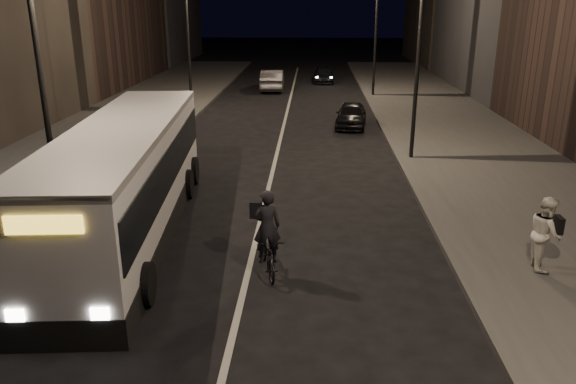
# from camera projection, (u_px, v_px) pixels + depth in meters

# --- Properties ---
(ground) EXTENTS (180.00, 180.00, 0.00)m
(ground) POSITION_uv_depth(u_px,v_px,m) (239.00, 309.00, 12.08)
(ground) COLOR black
(ground) RESTS_ON ground
(sidewalk_right) EXTENTS (7.00, 70.00, 0.16)m
(sidewalk_right) POSITION_uv_depth(u_px,v_px,m) (469.00, 147.00, 24.92)
(sidewalk_right) COLOR #373734
(sidewalk_right) RESTS_ON ground
(sidewalk_left) EXTENTS (7.00, 70.00, 0.16)m
(sidewalk_left) POSITION_uv_depth(u_px,v_px,m) (93.00, 143.00, 25.63)
(sidewalk_left) COLOR #373734
(sidewalk_left) RESTS_ON ground
(streetlight_right_mid) EXTENTS (1.20, 0.44, 8.12)m
(streetlight_right_mid) POSITION_uv_depth(u_px,v_px,m) (414.00, 26.00, 21.44)
(streetlight_right_mid) COLOR black
(streetlight_right_mid) RESTS_ON sidewalk_right
(streetlight_right_far) EXTENTS (1.20, 0.44, 8.12)m
(streetlight_right_far) POSITION_uv_depth(u_px,v_px,m) (373.00, 15.00, 36.55)
(streetlight_right_far) COLOR black
(streetlight_right_far) RESTS_ON sidewalk_right
(streetlight_left_near) EXTENTS (1.20, 0.44, 8.12)m
(streetlight_left_near) POSITION_uv_depth(u_px,v_px,m) (46.00, 39.00, 14.33)
(streetlight_left_near) COLOR black
(streetlight_left_near) RESTS_ON sidewalk_left
(streetlight_left_far) EXTENTS (1.20, 0.44, 8.12)m
(streetlight_left_far) POSITION_uv_depth(u_px,v_px,m) (191.00, 17.00, 31.34)
(streetlight_left_far) COLOR black
(streetlight_left_far) RESTS_ON sidewalk_left
(city_bus) EXTENTS (3.46, 11.77, 3.13)m
(city_bus) POSITION_uv_depth(u_px,v_px,m) (127.00, 175.00, 15.53)
(city_bus) COLOR silver
(city_bus) RESTS_ON ground
(cyclist_on_bicycle) EXTENTS (1.08, 1.99, 2.18)m
(cyclist_on_bicycle) POSITION_uv_depth(u_px,v_px,m) (268.00, 245.00, 13.45)
(cyclist_on_bicycle) COLOR black
(cyclist_on_bicycle) RESTS_ON ground
(pedestrian_woman) EXTENTS (0.76, 0.93, 1.80)m
(pedestrian_woman) POSITION_uv_depth(u_px,v_px,m) (545.00, 233.00, 13.32)
(pedestrian_woman) COLOR beige
(pedestrian_woman) RESTS_ON sidewalk_right
(car_near) EXTENTS (1.90, 3.85, 1.26)m
(car_near) POSITION_uv_depth(u_px,v_px,m) (351.00, 115.00, 29.14)
(car_near) COLOR black
(car_near) RESTS_ON ground
(car_mid) EXTENTS (1.69, 4.58, 1.50)m
(car_mid) POSITION_uv_depth(u_px,v_px,m) (272.00, 80.00, 40.82)
(car_mid) COLOR #3B3A3D
(car_mid) RESTS_ON ground
(car_far) EXTENTS (1.63, 3.85, 1.11)m
(car_far) POSITION_uv_depth(u_px,v_px,m) (324.00, 75.00, 44.92)
(car_far) COLOR black
(car_far) RESTS_ON ground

